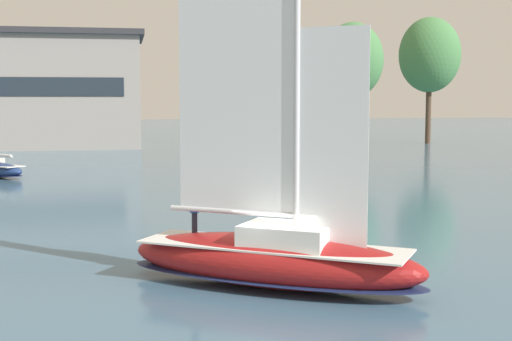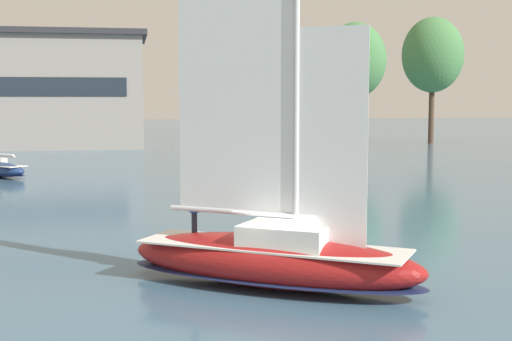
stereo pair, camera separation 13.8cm
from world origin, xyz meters
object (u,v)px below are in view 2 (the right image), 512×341
object	(u,v)px
tree_shore_right	(433,55)
sailboat_moored_far_slip	(309,150)
sailboat_main	(272,254)
tree_shore_center	(355,60)

from	to	relation	value
tree_shore_right	sailboat_moored_far_slip	size ratio (longest dim) A/B	1.56
tree_shore_right	sailboat_main	distance (m)	81.94
tree_shore_center	tree_shore_right	world-z (taller)	tree_shore_right
sailboat_main	sailboat_moored_far_slip	distance (m)	52.87
tree_shore_right	sailboat_moored_far_slip	distance (m)	33.42
sailboat_moored_far_slip	tree_shore_center	bearing A→B (deg)	53.31
sailboat_moored_far_slip	sailboat_main	bearing A→B (deg)	-105.75
tree_shore_center	sailboat_main	size ratio (longest dim) A/B	1.10
sailboat_main	sailboat_moored_far_slip	bearing A→B (deg)	74.25
tree_shore_center	sailboat_main	distance (m)	67.88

